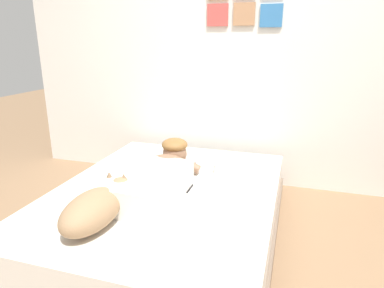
# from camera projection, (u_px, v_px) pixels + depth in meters

# --- Properties ---
(ground_plane) EXTENTS (12.82, 12.82, 0.00)m
(ground_plane) POSITION_uv_depth(u_px,v_px,m) (192.00, 280.00, 1.98)
(ground_plane) COLOR #8C6B4C
(back_wall) EXTENTS (4.41, 0.12, 2.50)m
(back_wall) POSITION_uv_depth(u_px,v_px,m) (244.00, 51.00, 3.07)
(back_wall) COLOR silver
(back_wall) RESTS_ON ground
(bed) EXTENTS (1.54, 1.97, 0.35)m
(bed) POSITION_uv_depth(u_px,v_px,m) (166.00, 212.00, 2.41)
(bed) COLOR #726051
(bed) RESTS_ON ground
(pillow) EXTENTS (0.52, 0.32, 0.11)m
(pillow) POSITION_uv_depth(u_px,v_px,m) (168.00, 156.00, 2.85)
(pillow) COLOR white
(pillow) RESTS_ON bed
(person_lying) EXTENTS (0.43, 0.92, 0.27)m
(person_lying) POSITION_uv_depth(u_px,v_px,m) (157.00, 176.00, 2.31)
(person_lying) COLOR silver
(person_lying) RESTS_ON bed
(dog) EXTENTS (0.26, 0.57, 0.21)m
(dog) POSITION_uv_depth(u_px,v_px,m) (96.00, 207.00, 1.88)
(dog) COLOR #9E7A56
(dog) RESTS_ON bed
(coffee_cup) EXTENTS (0.12, 0.09, 0.07)m
(coffee_cup) POSITION_uv_depth(u_px,v_px,m) (220.00, 169.00, 2.63)
(coffee_cup) COLOR white
(coffee_cup) RESTS_ON bed
(cell_phone) EXTENTS (0.07, 0.14, 0.01)m
(cell_phone) POSITION_uv_depth(u_px,v_px,m) (186.00, 188.00, 2.36)
(cell_phone) COLOR black
(cell_phone) RESTS_ON bed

